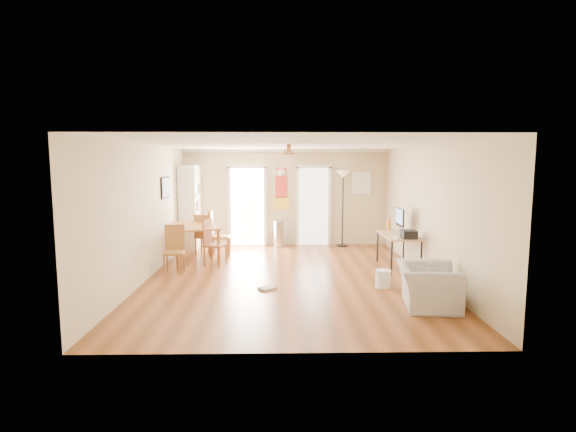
{
  "coord_description": "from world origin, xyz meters",
  "views": [
    {
      "loc": [
        -0.18,
        -8.56,
        2.27
      ],
      "look_at": [
        0.0,
        0.6,
        1.15
      ],
      "focal_mm": 27.71,
      "sensor_mm": 36.0,
      "label": 1
    }
  ],
  "objects_px": {
    "computer_desk": "(398,251)",
    "armchair": "(428,286)",
    "trash_can": "(280,234)",
    "dining_chair_right_b": "(215,243)",
    "dining_table": "(195,242)",
    "dining_chair_near": "(174,250)",
    "torchiere_lamp": "(343,209)",
    "printer": "(409,234)",
    "dining_chair_far": "(205,234)",
    "wastebasket_a": "(383,279)",
    "dining_chair_right_a": "(220,234)",
    "bookshelf": "(190,207)"
  },
  "relations": [
    {
      "from": "wastebasket_a",
      "to": "printer",
      "type": "bearing_deg",
      "value": 53.87
    },
    {
      "from": "dining_chair_right_b",
      "to": "wastebasket_a",
      "type": "relative_size",
      "value": 3.12
    },
    {
      "from": "dining_chair_near",
      "to": "torchiere_lamp",
      "type": "bearing_deg",
      "value": 31.79
    },
    {
      "from": "torchiere_lamp",
      "to": "printer",
      "type": "height_order",
      "value": "torchiere_lamp"
    },
    {
      "from": "dining_table",
      "to": "dining_chair_near",
      "type": "height_order",
      "value": "dining_chair_near"
    },
    {
      "from": "torchiere_lamp",
      "to": "computer_desk",
      "type": "height_order",
      "value": "torchiere_lamp"
    },
    {
      "from": "dining_chair_right_a",
      "to": "computer_desk",
      "type": "xyz_separation_m",
      "value": [
        3.96,
        -1.2,
        -0.19
      ]
    },
    {
      "from": "torchiere_lamp",
      "to": "armchair",
      "type": "height_order",
      "value": "torchiere_lamp"
    },
    {
      "from": "trash_can",
      "to": "dining_chair_near",
      "type": "bearing_deg",
      "value": -127.22
    },
    {
      "from": "printer",
      "to": "dining_chair_near",
      "type": "bearing_deg",
      "value": -179.38
    },
    {
      "from": "dining_table",
      "to": "printer",
      "type": "bearing_deg",
      "value": -16.38
    },
    {
      "from": "dining_table",
      "to": "computer_desk",
      "type": "xyz_separation_m",
      "value": [
        4.51,
        -0.9,
        -0.05
      ]
    },
    {
      "from": "trash_can",
      "to": "computer_desk",
      "type": "xyz_separation_m",
      "value": [
        2.53,
        -2.47,
        0.01
      ]
    },
    {
      "from": "dining_table",
      "to": "printer",
      "type": "relative_size",
      "value": 5.04
    },
    {
      "from": "bookshelf",
      "to": "dining_table",
      "type": "relative_size",
      "value": 1.32
    },
    {
      "from": "bookshelf",
      "to": "dining_table",
      "type": "xyz_separation_m",
      "value": [
        0.36,
        -1.42,
        -0.68
      ]
    },
    {
      "from": "armchair",
      "to": "torchiere_lamp",
      "type": "bearing_deg",
      "value": 15.75
    },
    {
      "from": "dining_chair_right_a",
      "to": "printer",
      "type": "xyz_separation_m",
      "value": [
        4.05,
        -1.65,
        0.26
      ]
    },
    {
      "from": "dining_chair_near",
      "to": "computer_desk",
      "type": "height_order",
      "value": "dining_chair_near"
    },
    {
      "from": "printer",
      "to": "wastebasket_a",
      "type": "xyz_separation_m",
      "value": [
        -0.74,
        -1.02,
        -0.65
      ]
    },
    {
      "from": "printer",
      "to": "dining_chair_right_a",
      "type": "bearing_deg",
      "value": 159.41
    },
    {
      "from": "dining_chair_far",
      "to": "wastebasket_a",
      "type": "relative_size",
      "value": 3.1
    },
    {
      "from": "dining_chair_right_a",
      "to": "trash_can",
      "type": "distance_m",
      "value": 1.92
    },
    {
      "from": "dining_chair_right_b",
      "to": "wastebasket_a",
      "type": "distance_m",
      "value": 3.8
    },
    {
      "from": "trash_can",
      "to": "torchiere_lamp",
      "type": "relative_size",
      "value": 0.35
    },
    {
      "from": "dining_table",
      "to": "dining_chair_near",
      "type": "relative_size",
      "value": 1.69
    },
    {
      "from": "dining_chair_far",
      "to": "wastebasket_a",
      "type": "distance_m",
      "value": 4.81
    },
    {
      "from": "dining_chair_right_a",
      "to": "dining_chair_far",
      "type": "distance_m",
      "value": 0.55
    },
    {
      "from": "computer_desk",
      "to": "printer",
      "type": "xyz_separation_m",
      "value": [
        0.09,
        -0.45,
        0.45
      ]
    },
    {
      "from": "dining_chair_right_b",
      "to": "dining_table",
      "type": "bearing_deg",
      "value": 64.38
    },
    {
      "from": "trash_can",
      "to": "armchair",
      "type": "height_order",
      "value": "trash_can"
    },
    {
      "from": "dining_chair_right_a",
      "to": "dining_chair_near",
      "type": "bearing_deg",
      "value": 154.28
    },
    {
      "from": "torchiere_lamp",
      "to": "dining_chair_near",
      "type": "bearing_deg",
      "value": -143.18
    },
    {
      "from": "dining_table",
      "to": "torchiere_lamp",
      "type": "distance_m",
      "value": 4.05
    },
    {
      "from": "computer_desk",
      "to": "printer",
      "type": "relative_size",
      "value": 4.13
    },
    {
      "from": "printer",
      "to": "dining_chair_far",
      "type": "bearing_deg",
      "value": 157.44
    },
    {
      "from": "dining_chair_near",
      "to": "wastebasket_a",
      "type": "xyz_separation_m",
      "value": [
        4.04,
        -1.1,
        -0.33
      ]
    },
    {
      "from": "torchiere_lamp",
      "to": "armchair",
      "type": "bearing_deg",
      "value": -82.94
    },
    {
      "from": "computer_desk",
      "to": "armchair",
      "type": "height_order",
      "value": "computer_desk"
    },
    {
      "from": "dining_chair_far",
      "to": "torchiere_lamp",
      "type": "height_order",
      "value": "torchiere_lamp"
    },
    {
      "from": "torchiere_lamp",
      "to": "wastebasket_a",
      "type": "bearing_deg",
      "value": -87.3
    },
    {
      "from": "dining_chair_near",
      "to": "wastebasket_a",
      "type": "bearing_deg",
      "value": -20.29
    },
    {
      "from": "trash_can",
      "to": "torchiere_lamp",
      "type": "height_order",
      "value": "torchiere_lamp"
    },
    {
      "from": "bookshelf",
      "to": "dining_chair_near",
      "type": "relative_size",
      "value": 2.23
    },
    {
      "from": "dining_chair_far",
      "to": "wastebasket_a",
      "type": "height_order",
      "value": "dining_chair_far"
    },
    {
      "from": "trash_can",
      "to": "bookshelf",
      "type": "bearing_deg",
      "value": -176.27
    },
    {
      "from": "dining_chair_right_a",
      "to": "printer",
      "type": "relative_size",
      "value": 3.38
    },
    {
      "from": "dining_chair_right_b",
      "to": "bookshelf",
      "type": "bearing_deg",
      "value": 43.23
    },
    {
      "from": "dining_chair_far",
      "to": "computer_desk",
      "type": "height_order",
      "value": "dining_chair_far"
    },
    {
      "from": "dining_chair_near",
      "to": "computer_desk",
      "type": "bearing_deg",
      "value": -0.56
    }
  ]
}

